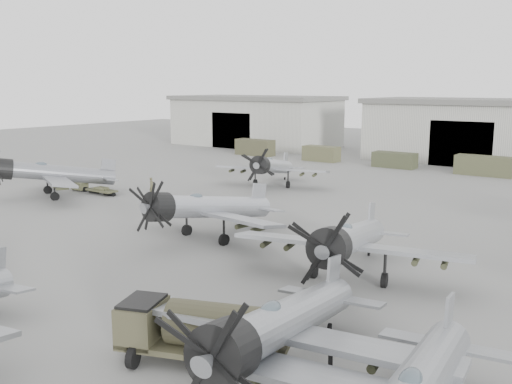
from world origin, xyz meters
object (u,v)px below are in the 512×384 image
at_px(tug_trailer, 88,188).
at_px(aircraft_extra_886, 278,326).
at_px(aircraft_mid_1, 203,208).
at_px(ground_crew, 152,186).
at_px(aircraft_mid_0, 48,173).
at_px(fuel_tanker, 199,328).
at_px(aircraft_mid_2, 349,241).
at_px(aircraft_far_0, 271,166).

bearing_deg(tug_trailer, aircraft_extra_886, -28.55).
bearing_deg(aircraft_mid_1, ground_crew, 154.13).
xyz_separation_m(aircraft_mid_0, tug_trailer, (0.83, 3.77, -1.87)).
distance_m(aircraft_mid_1, fuel_tanker, 17.73).
xyz_separation_m(aircraft_extra_886, ground_crew, (-30.18, 22.63, -1.44)).
distance_m(aircraft_mid_2, fuel_tanker, 11.54).
relative_size(aircraft_mid_0, fuel_tanker, 1.84).
relative_size(fuel_tanker, tug_trailer, 1.13).
bearing_deg(aircraft_mid_1, fuel_tanker, -42.50).
bearing_deg(aircraft_extra_886, fuel_tanker, 176.89).
bearing_deg(aircraft_mid_2, aircraft_far_0, 119.57).
distance_m(aircraft_mid_0, fuel_tanker, 37.57).
bearing_deg(fuel_tanker, tug_trailer, 127.86).
bearing_deg(aircraft_extra_886, tug_trailer, 142.54).
bearing_deg(tug_trailer, aircraft_mid_1, -17.58).
xyz_separation_m(aircraft_far_0, aircraft_extra_886, (23.15, -32.94, 0.10)).
xyz_separation_m(aircraft_mid_0, fuel_tanker, (33.81, -16.36, -0.90)).
xyz_separation_m(aircraft_mid_1, tug_trailer, (-21.36, 6.77, -1.84)).
distance_m(aircraft_extra_886, tug_trailer, 41.44).
xyz_separation_m(aircraft_far_0, fuel_tanker, (19.76, -33.29, -0.76)).
height_order(aircraft_mid_1, ground_crew, aircraft_mid_1).
height_order(aircraft_far_0, aircraft_extra_886, aircraft_extra_886).
bearing_deg(aircraft_mid_1, aircraft_mid_2, -2.34).
xyz_separation_m(aircraft_mid_1, aircraft_mid_2, (12.01, -1.87, 0.05)).
bearing_deg(aircraft_mid_1, aircraft_extra_886, -34.46).
distance_m(aircraft_far_0, fuel_tanker, 38.72).
distance_m(aircraft_mid_0, ground_crew, 9.75).
distance_m(aircraft_mid_2, ground_crew, 29.54).
height_order(aircraft_mid_1, tug_trailer, aircraft_mid_1).
xyz_separation_m(aircraft_mid_2, aircraft_far_0, (-20.15, 21.79, -0.16)).
bearing_deg(tug_trailer, aircraft_mid_2, -14.50).
relative_size(aircraft_far_0, aircraft_extra_886, 0.95).
bearing_deg(tug_trailer, fuel_tanker, -31.39).
bearing_deg(tug_trailer, ground_crew, 24.68).
bearing_deg(aircraft_mid_1, aircraft_mid_0, 178.79).
height_order(fuel_tanker, tug_trailer, fuel_tanker).
relative_size(aircraft_far_0, tug_trailer, 2.01).
relative_size(aircraft_mid_2, tug_trailer, 2.17).
distance_m(aircraft_mid_1, tug_trailer, 22.48).
bearing_deg(aircraft_mid_0, fuel_tanker, -1.11).
xyz_separation_m(aircraft_extra_886, fuel_tanker, (-3.38, -0.34, -0.86)).
bearing_deg(ground_crew, fuel_tanker, -139.44).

